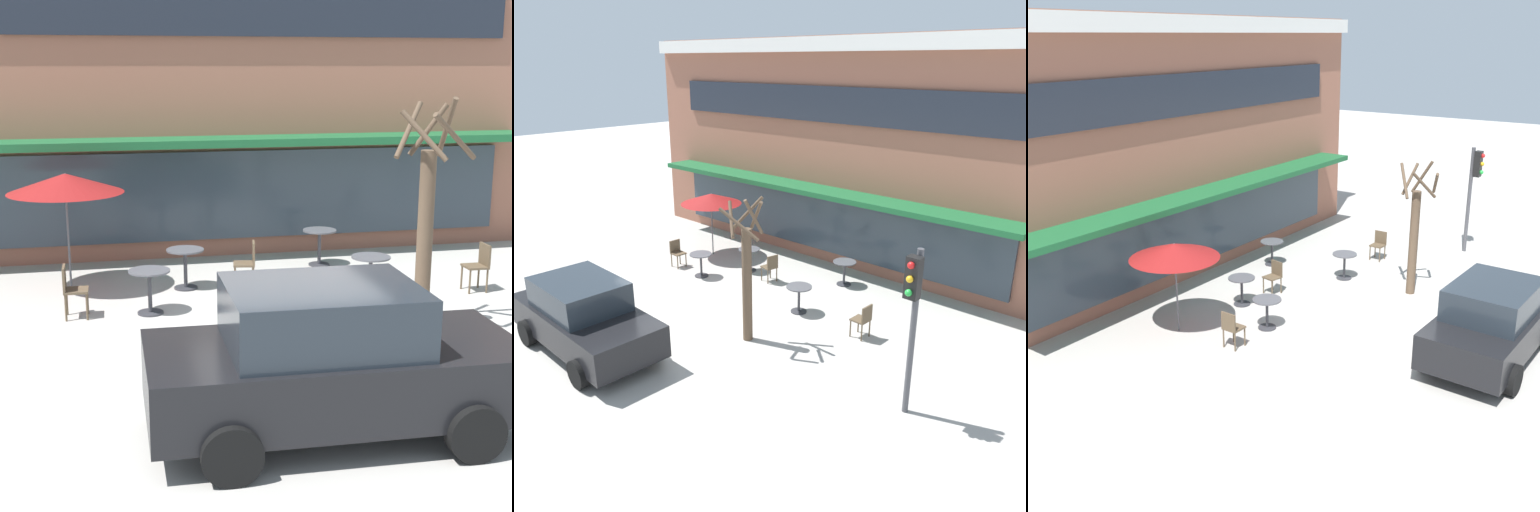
% 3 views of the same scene
% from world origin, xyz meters
% --- Properties ---
extents(ground_plane, '(80.00, 80.00, 0.00)m').
position_xyz_m(ground_plane, '(0.00, 0.00, 0.00)').
color(ground_plane, '#ADA8A0').
extents(building_facade, '(16.29, 9.10, 7.24)m').
position_xyz_m(building_facade, '(0.00, 9.96, 3.62)').
color(building_facade, '#935B47').
rests_on(building_facade, ground).
extents(cafe_table_near_wall, '(0.70, 0.70, 0.76)m').
position_xyz_m(cafe_table_near_wall, '(-0.97, 3.55, 0.52)').
color(cafe_table_near_wall, '#333338').
rests_on(cafe_table_near_wall, ground).
extents(cafe_table_streetside, '(0.70, 0.70, 0.76)m').
position_xyz_m(cafe_table_streetside, '(2.22, 2.29, 0.52)').
color(cafe_table_streetside, '#333338').
rests_on(cafe_table_streetside, ground).
extents(cafe_table_by_tree, '(0.70, 0.70, 0.76)m').
position_xyz_m(cafe_table_by_tree, '(1.99, 4.71, 0.52)').
color(cafe_table_by_tree, '#333338').
rests_on(cafe_table_by_tree, ground).
extents(cafe_table_mid_patio, '(0.70, 0.70, 0.76)m').
position_xyz_m(cafe_table_mid_patio, '(-1.75, 2.16, 0.52)').
color(cafe_table_mid_patio, '#333338').
rests_on(cafe_table_mid_patio, ground).
extents(patio_umbrella_green_folded, '(2.10, 2.10, 2.20)m').
position_xyz_m(patio_umbrella_green_folded, '(-3.07, 3.82, 2.02)').
color(patio_umbrella_green_folded, '#4C4C51').
rests_on(patio_umbrella_green_folded, ground).
extents(cafe_chair_0, '(0.41, 0.41, 0.89)m').
position_xyz_m(cafe_chair_0, '(-3.03, 2.20, 0.53)').
color(cafe_chair_0, brown).
rests_on(cafe_chair_0, ground).
extents(cafe_chair_1, '(0.47, 0.47, 0.89)m').
position_xyz_m(cafe_chair_1, '(0.19, 3.33, 0.53)').
color(cafe_chair_1, brown).
rests_on(cafe_chair_1, ground).
extents(cafe_chair_2, '(0.41, 0.41, 0.89)m').
position_xyz_m(cafe_chair_2, '(4.32, 2.25, 0.53)').
color(cafe_chair_2, brown).
rests_on(cafe_chair_2, ground).
extents(parked_sedan, '(4.25, 2.11, 1.76)m').
position_xyz_m(parked_sedan, '(-0.13, -2.72, 0.88)').
color(parked_sedan, black).
rests_on(parked_sedan, ground).
extents(street_tree, '(1.19, 1.20, 3.65)m').
position_xyz_m(street_tree, '(2.30, 0.24, 1.71)').
color(street_tree, brown).
rests_on(street_tree, ground).
extents(traffic_light_pole, '(0.26, 0.44, 3.40)m').
position_xyz_m(traffic_light_pole, '(6.65, 0.19, 2.30)').
color(traffic_light_pole, '#47474C').
rests_on(traffic_light_pole, ground).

